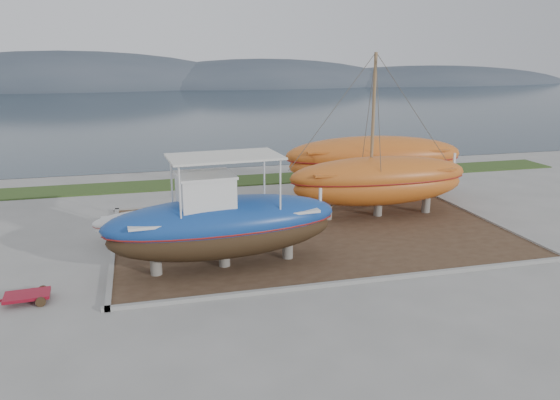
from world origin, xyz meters
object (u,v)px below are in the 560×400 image
object	(u,v)px
white_dinghy	(141,226)
orange_bare_hull	(373,167)
orange_sailboat	(381,137)
red_trailer	(27,298)
blue_caique	(223,212)

from	to	relation	value
white_dinghy	orange_bare_hull	xyz separation A→B (m)	(13.45, 4.76, 1.08)
orange_sailboat	red_trailer	bearing A→B (deg)	-156.77
orange_bare_hull	orange_sailboat	bearing A→B (deg)	-102.60
orange_sailboat	orange_bare_hull	xyz separation A→B (m)	(1.49, 4.04, -2.40)
blue_caique	orange_bare_hull	distance (m)	13.67
white_dinghy	orange_sailboat	distance (m)	12.47
white_dinghy	red_trailer	size ratio (longest dim) A/B	1.93
white_dinghy	orange_bare_hull	world-z (taller)	orange_bare_hull
blue_caique	white_dinghy	xyz separation A→B (m)	(-3.12, 4.17, -1.59)
red_trailer	orange_bare_hull	bearing A→B (deg)	26.83
orange_sailboat	blue_caique	bearing A→B (deg)	-149.58
white_dinghy	orange_bare_hull	distance (m)	14.31
blue_caique	red_trailer	size ratio (longest dim) A/B	4.21
orange_bare_hull	red_trailer	bearing A→B (deg)	-141.38
blue_caique	orange_sailboat	xyz separation A→B (m)	(8.83, 4.90, 1.89)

